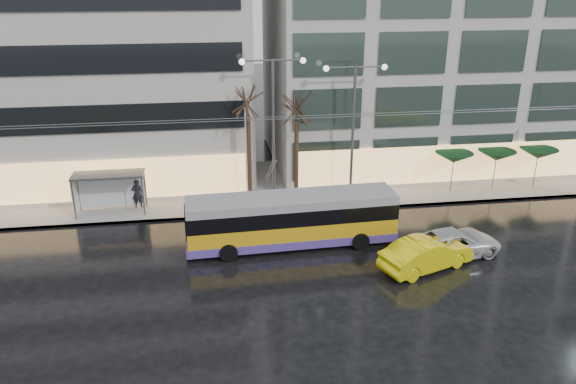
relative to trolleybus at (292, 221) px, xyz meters
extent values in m
plane|color=black|center=(-2.21, -4.81, -1.41)|extent=(140.00, 140.00, 0.00)
cube|color=gray|center=(-0.21, 9.19, -1.33)|extent=(80.00, 10.00, 0.15)
cube|color=slate|center=(-0.21, 4.24, -1.33)|extent=(80.00, 0.10, 0.15)
cube|color=gold|center=(0.00, 0.00, -0.44)|extent=(11.20, 2.76, 1.39)
cube|color=#503A91|center=(0.00, 0.00, -0.90)|extent=(11.24, 2.80, 0.46)
cube|color=black|center=(0.00, 0.00, 0.58)|extent=(11.22, 2.78, 0.83)
cube|color=gray|center=(0.00, 0.00, 1.23)|extent=(11.20, 2.76, 0.46)
cube|color=black|center=(5.58, 0.22, 0.45)|extent=(0.14, 2.13, 1.20)
cube|color=black|center=(-5.58, -0.22, 0.45)|extent=(0.14, 2.13, 1.20)
cylinder|color=black|center=(3.47, 1.30, -0.95)|extent=(0.94, 0.36, 0.93)
cylinder|color=black|center=(3.57, -1.02, -0.95)|extent=(0.94, 0.36, 0.93)
cylinder|color=black|center=(-3.56, 1.02, -0.95)|extent=(0.94, 0.36, 0.93)
cylinder|color=black|center=(-3.47, -1.30, -0.95)|extent=(0.94, 0.36, 0.93)
cylinder|color=#595B60|center=(-0.96, 0.84, 2.58)|extent=(0.19, 3.45, 2.44)
cylinder|color=#595B60|center=(-0.98, 1.31, 2.58)|extent=(0.19, 3.45, 2.44)
cylinder|color=#595B60|center=(-1.21, 0.94, 5.39)|extent=(42.00, 0.04, 0.04)
cylinder|color=#595B60|center=(-1.21, 1.44, 5.39)|extent=(42.00, 0.04, 0.04)
cube|color=#595B60|center=(-10.21, 5.69, 1.19)|extent=(4.20, 1.60, 0.12)
cube|color=silver|center=(-10.21, 6.39, -0.06)|extent=(4.00, 0.05, 2.20)
cube|color=white|center=(-12.26, 5.69, -0.06)|extent=(0.10, 1.40, 2.20)
cylinder|color=#595B60|center=(-12.21, 4.99, -0.06)|extent=(0.10, 0.10, 2.40)
cylinder|color=#595B60|center=(-12.21, 6.39, -0.06)|extent=(0.10, 0.10, 2.40)
cylinder|color=#595B60|center=(-8.21, 4.99, -0.06)|extent=(0.10, 0.10, 2.40)
cylinder|color=#595B60|center=(-8.21, 6.39, -0.06)|extent=(0.10, 0.10, 2.40)
cylinder|color=#595B60|center=(-0.21, 5.99, 3.24)|extent=(0.18, 0.18, 9.00)
cylinder|color=#595B60|center=(-1.11, 5.99, 7.64)|extent=(1.80, 0.10, 0.10)
cylinder|color=#595B60|center=(0.69, 5.99, 7.64)|extent=(1.80, 0.10, 0.10)
sphere|color=#FFF2CC|center=(-2.01, 5.99, 7.59)|extent=(0.36, 0.36, 0.36)
sphere|color=#FFF2CC|center=(1.59, 5.99, 7.59)|extent=(0.36, 0.36, 0.36)
cylinder|color=#595B60|center=(4.79, 5.99, 2.99)|extent=(0.18, 0.18, 8.50)
cylinder|color=#595B60|center=(3.89, 5.99, 7.14)|extent=(1.80, 0.10, 0.10)
cylinder|color=#595B60|center=(5.69, 5.99, 7.14)|extent=(1.80, 0.10, 0.10)
sphere|color=#FFF2CC|center=(2.99, 5.99, 7.09)|extent=(0.36, 0.36, 0.36)
sphere|color=#FFF2CC|center=(6.59, 5.99, 7.09)|extent=(0.36, 0.36, 0.36)
cylinder|color=black|center=(-1.71, 6.19, 1.54)|extent=(0.28, 0.28, 5.60)
cylinder|color=black|center=(1.29, 6.39, 1.19)|extent=(0.28, 0.28, 4.90)
cylinder|color=#595B60|center=(11.79, 6.19, -0.16)|extent=(0.06, 0.06, 2.20)
cone|color=#0E3516|center=(11.79, 6.19, 1.04)|extent=(2.50, 2.50, 0.70)
cylinder|color=#595B60|center=(14.79, 6.19, -0.16)|extent=(0.06, 0.06, 2.20)
cone|color=#0E3516|center=(14.79, 6.19, 1.04)|extent=(2.50, 2.50, 0.70)
cylinder|color=#595B60|center=(17.79, 6.19, -0.16)|extent=(0.06, 0.06, 2.20)
cone|color=#0E3516|center=(17.79, 6.19, 1.04)|extent=(2.50, 2.50, 0.70)
imported|color=yellow|center=(6.23, -3.51, -0.60)|extent=(5.18, 3.31, 1.61)
imported|color=silver|center=(8.22, -2.34, -0.71)|extent=(5.31, 3.07, 1.39)
imported|color=black|center=(-8.71, 6.31, -0.35)|extent=(0.72, 0.53, 1.82)
imported|color=#FE546D|center=(-8.71, 6.31, 0.49)|extent=(1.10, 1.11, 0.88)
imported|color=black|center=(-9.25, 7.13, -0.48)|extent=(0.94, 0.87, 1.55)
imported|color=black|center=(-10.29, 6.93, -0.38)|extent=(1.28, 0.97, 1.75)
imported|color=black|center=(-10.29, 6.93, 0.49)|extent=(1.03, 1.03, 0.72)
camera|label=1|loc=(-4.22, -27.03, 12.44)|focal=35.00mm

